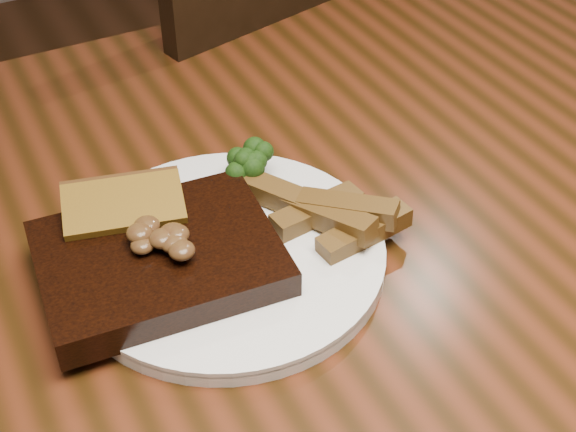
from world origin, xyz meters
The scene contains 9 objects.
dining_table centered at (0.00, 0.00, 0.66)m, with size 1.60×0.90×0.75m.
chair_far centered at (0.21, 0.54, 0.51)m, with size 0.53×0.53×0.92m.
plate centered at (-0.06, 0.02, 0.76)m, with size 0.27×0.27×0.01m, color white.
steak centered at (-0.12, 0.02, 0.78)m, with size 0.19×0.14×0.03m, color black.
steak_bone centered at (-0.12, -0.04, 0.77)m, with size 0.16×0.01×0.02m, color #BAAB90.
mushroom_pile centered at (-0.10, 0.02, 0.80)m, with size 0.07×0.07×0.03m, color #523919, non-canonical shape.
garlic_bread centered at (-0.12, 0.08, 0.77)m, with size 0.10×0.05×0.02m, color brown.
potato_wedges centered at (0.02, 0.02, 0.77)m, with size 0.11×0.11×0.02m, color brown, non-canonical shape.
broccoli_cluster centered at (0.00, 0.09, 0.78)m, with size 0.06×0.06×0.04m, color #1C3B0D, non-canonical shape.
Camera 1 is at (-0.24, -0.44, 1.23)m, focal length 50.00 mm.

